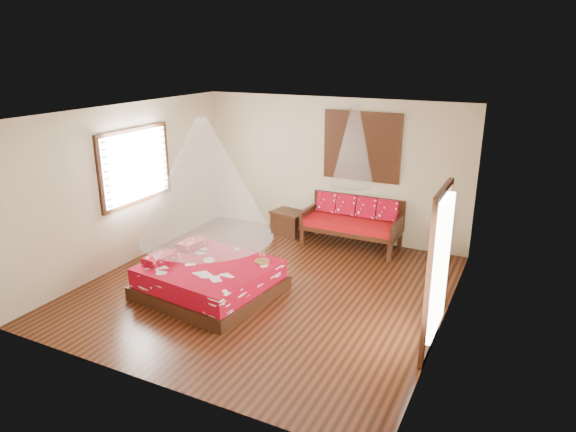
{
  "coord_description": "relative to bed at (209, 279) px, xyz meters",
  "views": [
    {
      "loc": [
        3.64,
        -6.57,
        3.71
      ],
      "look_at": [
        0.21,
        0.36,
        1.15
      ],
      "focal_mm": 32.0,
      "sensor_mm": 36.0,
      "label": 1
    }
  ],
  "objects": [
    {
      "name": "room",
      "position": [
        0.72,
        0.56,
        1.15
      ],
      "size": [
        5.54,
        5.54,
        2.84
      ],
      "color": "black",
      "rests_on": "ground"
    },
    {
      "name": "window_left",
      "position": [
        -1.99,
        0.76,
        1.45
      ],
      "size": [
        0.1,
        1.74,
        1.34
      ],
      "color": "black",
      "rests_on": "wall_left"
    },
    {
      "name": "daybed",
      "position": [
        1.33,
        2.94,
        0.27
      ],
      "size": [
        1.86,
        0.83,
        0.96
      ],
      "color": "black",
      "rests_on": "floor"
    },
    {
      "name": "bed",
      "position": [
        0.0,
        0.0,
        0.0
      ],
      "size": [
        2.11,
        1.95,
        0.63
      ],
      "rotation": [
        0.0,
        0.0,
        -0.12
      ],
      "color": "black",
      "rests_on": "floor"
    },
    {
      "name": "shutter_panel",
      "position": [
        1.33,
        3.28,
        1.65
      ],
      "size": [
        1.52,
        0.06,
        1.32
      ],
      "color": "black",
      "rests_on": "wall_back"
    },
    {
      "name": "storage_chest",
      "position": [
        -0.07,
        3.01,
        -0.01
      ],
      "size": [
        0.78,
        0.64,
        0.48
      ],
      "rotation": [
        0.0,
        0.0,
        -0.2
      ],
      "color": "black",
      "rests_on": "floor"
    },
    {
      "name": "glazed_door",
      "position": [
        3.43,
        -0.04,
        0.82
      ],
      "size": [
        0.08,
        1.02,
        2.16
      ],
      "color": "black",
      "rests_on": "floor"
    },
    {
      "name": "wine_tray",
      "position": [
        0.72,
        0.44,
        0.3
      ],
      "size": [
        0.23,
        0.23,
        0.19
      ],
      "rotation": [
        0.0,
        0.0,
        -0.08
      ],
      "color": "brown",
      "rests_on": "bed"
    },
    {
      "name": "mosquito_net_main",
      "position": [
        0.01,
        -0.0,
        1.6
      ],
      "size": [
        2.02,
        2.02,
        1.8
      ],
      "primitive_type": "cone",
      "color": "white",
      "rests_on": "ceiling"
    },
    {
      "name": "mosquito_net_daybed",
      "position": [
        1.33,
        2.81,
        1.75
      ],
      "size": [
        0.78,
        0.78,
        1.5
      ],
      "primitive_type": "cone",
      "color": "white",
      "rests_on": "ceiling"
    }
  ]
}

